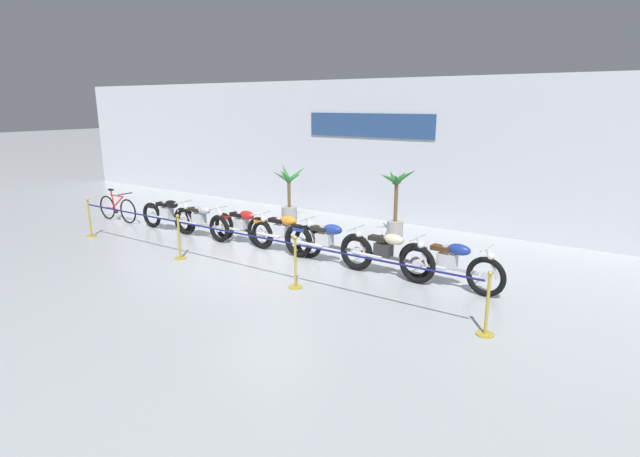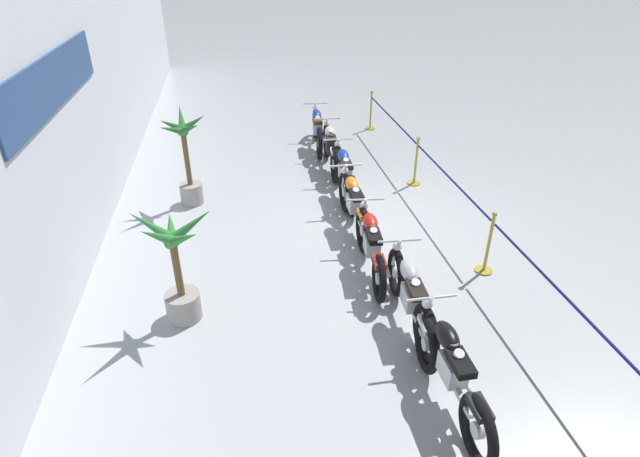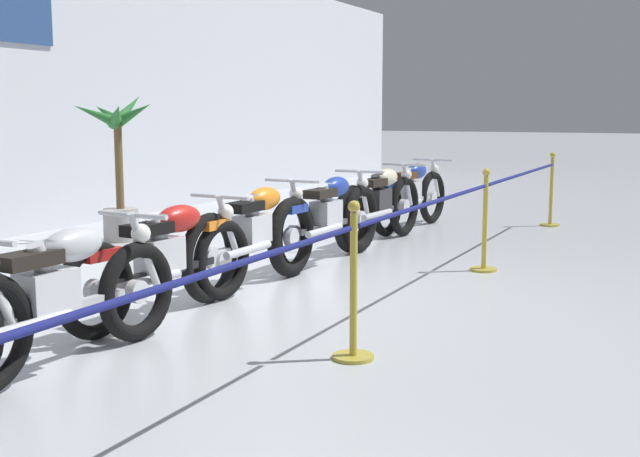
{
  "view_description": "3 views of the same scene",
  "coord_description": "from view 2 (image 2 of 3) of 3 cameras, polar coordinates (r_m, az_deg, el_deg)",
  "views": [
    {
      "loc": [
        7.13,
        -8.44,
        3.5
      ],
      "look_at": [
        0.49,
        1.4,
        0.51
      ],
      "focal_mm": 28.0,
      "sensor_mm": 36.0,
      "label": 1
    },
    {
      "loc": [
        -7.67,
        2.56,
        4.53
      ],
      "look_at": [
        -0.77,
        1.35,
        0.48
      ],
      "focal_mm": 28.0,
      "sensor_mm": 36.0,
      "label": 2
    },
    {
      "loc": [
        -6.41,
        -3.18,
        1.62
      ],
      "look_at": [
        0.58,
        0.26,
        0.48
      ],
      "focal_mm": 45.0,
      "sensor_mm": 36.0,
      "label": 3
    }
  ],
  "objects": [
    {
      "name": "potted_palm_left_of_row",
      "position": [
        9.92,
        -14.95,
        7.31
      ],
      "size": [
        1.03,
        0.89,
        1.9
      ],
      "color": "gray",
      "rests_on": "ground"
    },
    {
      "name": "motorcycle_black_0",
      "position": [
        5.84,
        14.63,
        -15.21
      ],
      "size": [
        2.16,
        0.62,
        0.94
      ],
      "color": "black",
      "rests_on": "ground"
    },
    {
      "name": "stanchion_mid_left",
      "position": [
        8.14,
        18.57,
        -2.55
      ],
      "size": [
        0.28,
        0.28,
        1.05
      ],
      "color": "gold",
      "rests_on": "ground"
    },
    {
      "name": "back_wall",
      "position": [
        8.44,
        -27.56,
        9.96
      ],
      "size": [
        28.0,
        0.29,
        4.2
      ],
      "color": "silver",
      "rests_on": "ground"
    },
    {
      "name": "stanchion_far_left",
      "position": [
        8.17,
        18.1,
        0.8
      ],
      "size": [
        10.62,
        0.28,
        1.05
      ],
      "color": "gold",
      "rests_on": "ground"
    },
    {
      "name": "ground_plane",
      "position": [
        9.27,
        7.45,
        0.49
      ],
      "size": [
        120.0,
        120.0,
        0.0
      ],
      "primitive_type": "plane",
      "color": "#B2B7BC"
    },
    {
      "name": "motorcycle_orange_3",
      "position": [
        8.84,
        3.88,
        2.74
      ],
      "size": [
        2.27,
        0.62,
        0.97
      ],
      "color": "black",
      "rests_on": "ground"
    },
    {
      "name": "potted_palm_right_of_row",
      "position": [
        6.82,
        -15.96,
        -4.83
      ],
      "size": [
        0.97,
        1.11,
        1.74
      ],
      "color": "gray",
      "rests_on": "ground"
    },
    {
      "name": "motorcycle_red_2",
      "position": [
        7.72,
        5.89,
        -1.88
      ],
      "size": [
        2.14,
        0.62,
        0.93
      ],
      "color": "black",
      "rests_on": "ground"
    },
    {
      "name": "motorcycle_cream_5",
      "position": [
        11.35,
        1.23,
        9.16
      ],
      "size": [
        2.26,
        0.62,
        0.97
      ],
      "color": "black",
      "rests_on": "ground"
    },
    {
      "name": "stanchion_far_right",
      "position": [
        14.09,
        5.8,
        12.64
      ],
      "size": [
        0.28,
        0.28,
        1.05
      ],
      "color": "gold",
      "rests_on": "ground"
    },
    {
      "name": "stanchion_mid_right",
      "position": [
        10.81,
        10.84,
        6.78
      ],
      "size": [
        0.28,
        0.28,
        1.05
      ],
      "color": "gold",
      "rests_on": "ground"
    },
    {
      "name": "motorcycle_silver_1",
      "position": [
        6.71,
        10.32,
        -7.8
      ],
      "size": [
        2.21,
        0.62,
        0.93
      ],
      "color": "black",
      "rests_on": "ground"
    },
    {
      "name": "motorcycle_blue_6",
      "position": [
        12.58,
        -0.3,
        11.25
      ],
      "size": [
        2.23,
        0.62,
        0.96
      ],
      "color": "black",
      "rests_on": "ground"
    },
    {
      "name": "motorcycle_blue_4",
      "position": [
        10.03,
        2.82,
        6.17
      ],
      "size": [
        2.38,
        0.62,
        0.97
      ],
      "color": "black",
      "rests_on": "ground"
    }
  ]
}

